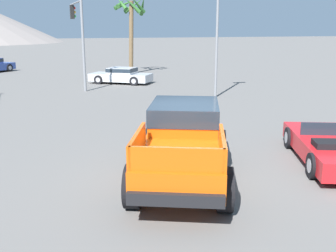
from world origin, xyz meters
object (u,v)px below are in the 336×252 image
object	(u,v)px
orange_pickup_truck	(183,138)
street_lamp_post	(218,16)
red_convertible_car	(331,148)
palm_tree_short	(131,15)
parked_car_silver	(121,75)
traffic_light_main	(78,25)

from	to	relation	value
orange_pickup_truck	street_lamp_post	xyz separation A→B (m)	(6.51, 10.58, 3.37)
red_convertible_car	street_lamp_post	xyz separation A→B (m)	(2.12, 11.06, 3.99)
palm_tree_short	street_lamp_post	bearing A→B (deg)	-85.84
orange_pickup_truck	street_lamp_post	distance (m)	12.87
parked_car_silver	palm_tree_short	distance (m)	7.59
traffic_light_main	palm_tree_short	size ratio (longest dim) A/B	0.87
parked_car_silver	street_lamp_post	xyz separation A→B (m)	(3.45, -7.60, 3.86)
orange_pickup_truck	red_convertible_car	size ratio (longest dim) A/B	1.18
parked_car_silver	palm_tree_short	bearing A→B (deg)	14.20
red_convertible_car	parked_car_silver	xyz separation A→B (m)	(-1.33, 18.66, 0.14)
orange_pickup_truck	street_lamp_post	world-z (taller)	street_lamp_post
red_convertible_car	palm_tree_short	size ratio (longest dim) A/B	0.73
orange_pickup_truck	red_convertible_car	distance (m)	4.46
palm_tree_short	traffic_light_main	bearing A→B (deg)	-128.90
red_convertible_car	traffic_light_main	bearing A→B (deg)	128.87
orange_pickup_truck	red_convertible_car	xyz separation A→B (m)	(4.39, -0.48, -0.62)
red_convertible_car	palm_tree_short	world-z (taller)	palm_tree_short
traffic_light_main	red_convertible_car	bearing A→B (deg)	-166.36
red_convertible_car	orange_pickup_truck	bearing A→B (deg)	-160.99
red_convertible_car	parked_car_silver	bearing A→B (deg)	119.30
traffic_light_main	palm_tree_short	bearing A→B (deg)	-38.90
red_convertible_car	traffic_light_main	world-z (taller)	traffic_light_main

